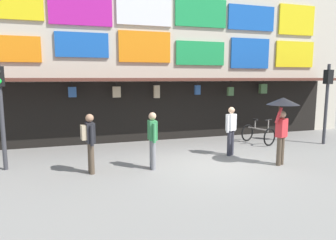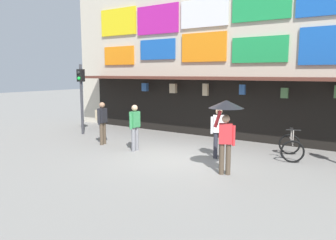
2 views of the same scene
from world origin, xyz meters
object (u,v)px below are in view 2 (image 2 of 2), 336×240
Objects in this scene: pedestrian_in_blue at (135,125)px; bicycle_parked at (291,147)px; pedestrian_in_green at (102,120)px; traffic_light_near at (81,88)px; pedestrian_with_umbrella at (226,116)px; pedestrian_in_white at (219,130)px.

bicycle_parked is at bearing 22.47° from pedestrian_in_blue.
bicycle_parked is 0.79× the size of pedestrian_in_green.
pedestrian_in_blue is at bearing -16.13° from traffic_light_near.
traffic_light_near is 9.29m from bicycle_parked.
pedestrian_with_umbrella is at bearing -11.22° from pedestrian_in_blue.
pedestrian_in_blue is 1.00× the size of pedestrian_in_green.
pedestrian_in_white is 0.81× the size of pedestrian_with_umbrella.
pedestrian_in_blue reaches higher than bicycle_parked.
pedestrian_in_green and pedestrian_in_white have the same top height.
pedestrian_with_umbrella is at bearing -111.58° from bicycle_parked.
pedestrian_in_green is 1.00× the size of pedestrian_in_white.
pedestrian_in_blue and pedestrian_in_green have the same top height.
bicycle_parked is at bearing 16.01° from pedestrian_in_green.
pedestrian_in_white is (7.08, -0.47, -1.19)m from traffic_light_near.
traffic_light_near is at bearing 176.18° from pedestrian_in_white.
traffic_light_near is 7.19m from pedestrian_in_white.
bicycle_parked is (9.08, 0.86, -1.75)m from traffic_light_near.
traffic_light_near is 1.90× the size of pedestrian_in_blue.
pedestrian_in_blue is (4.12, -1.19, -1.19)m from traffic_light_near.
bicycle_parked is 7.03m from pedestrian_in_green.
pedestrian_in_white is 1.86m from pedestrian_with_umbrella.
pedestrian_in_blue is 1.77m from pedestrian_in_green.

